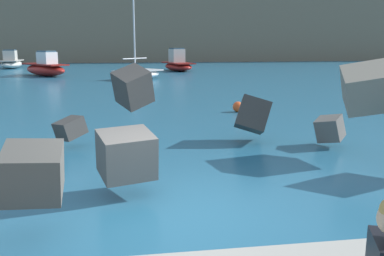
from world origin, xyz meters
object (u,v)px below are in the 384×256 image
mooring_buoy_inner (238,107)px  boat_near_left (178,64)px  boat_near_centre (46,68)px  boat_mid_left (138,74)px  boat_near_right (11,62)px

mooring_buoy_inner → boat_near_left: bearing=88.9°
boat_near_left → boat_near_centre: bearing=-158.8°
mooring_buoy_inner → boat_near_centre: bearing=118.8°
boat_mid_left → mooring_buoy_inner: size_ratio=15.14×
boat_near_centre → boat_near_right: (-5.61, 11.28, -0.06)m
boat_near_left → boat_mid_left: bearing=-114.6°
boat_near_left → boat_near_centre: size_ratio=0.98×
boat_near_centre → boat_mid_left: size_ratio=0.80×
boat_near_right → boat_mid_left: (13.33, -15.85, -0.21)m
boat_near_right → boat_mid_left: boat_mid_left is taller
boat_near_centre → mooring_buoy_inner: size_ratio=12.05×
boat_mid_left → boat_near_right: bearing=130.1°
boat_near_centre → mooring_buoy_inner: boat_near_centre is taller
boat_near_left → boat_near_right: boat_near_left is taller
boat_near_left → boat_near_right: 18.77m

